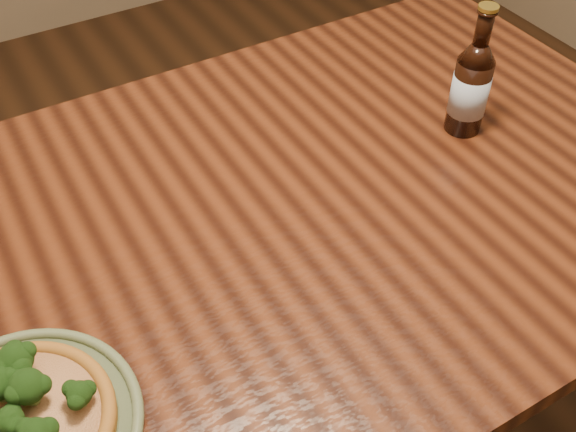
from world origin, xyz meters
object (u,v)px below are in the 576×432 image
pizza (16,422)px  beer_bottle (471,87)px  table (238,267)px  plate (19,432)px

pizza → beer_bottle: (0.83, 0.19, 0.06)m
table → plate: (-0.37, -0.18, 0.10)m
table → beer_bottle: size_ratio=6.83×
plate → pizza: pizza is taller
table → pizza: 0.43m
table → pizza: pizza is taller
pizza → beer_bottle: 0.85m
table → plate: bearing=-154.0°
table → beer_bottle: 0.50m
beer_bottle → pizza: bearing=-144.1°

